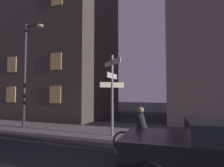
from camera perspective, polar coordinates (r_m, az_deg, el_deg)
sidewalk_kerb at (r=9.48m, az=-2.72°, el=-15.36°), size 40.00×2.77×0.14m
signpost at (r=8.46m, az=0.05°, el=-1.12°), size 1.22×1.31×3.73m
street_lamp at (r=11.53m, az=-25.06°, el=4.98°), size 1.32×0.28×5.98m
car_side_parked at (r=5.24m, az=31.28°, el=-17.15°), size 4.72×2.27×1.43m
cyclist at (r=6.66m, az=8.63°, el=-14.63°), size 1.82×0.35×1.61m
building_left_block at (r=19.35m, az=-19.76°, el=9.18°), size 12.34×7.93×12.28m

